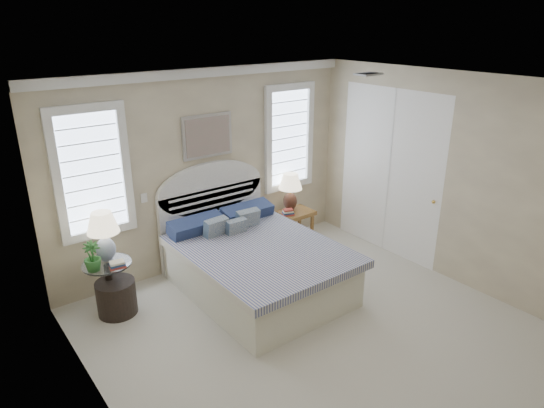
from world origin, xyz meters
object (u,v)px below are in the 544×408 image
(lamp_left, at_px, (103,231))
(lamp_right, at_px, (290,188))
(side_table_left, at_px, (109,282))
(nightstand_right, at_px, (296,220))
(bed, at_px, (253,261))
(floor_pot, at_px, (117,297))

(lamp_left, distance_m, lamp_right, 2.89)
(side_table_left, xyz_separation_m, lamp_left, (0.04, 0.09, 0.61))
(nightstand_right, distance_m, lamp_right, 0.51)
(side_table_left, bearing_deg, nightstand_right, 1.94)
(nightstand_right, xyz_separation_m, lamp_right, (-0.02, 0.12, 0.50))
(bed, distance_m, lamp_right, 1.59)
(floor_pot, bearing_deg, lamp_right, 6.26)
(side_table_left, height_order, lamp_right, lamp_right)
(bed, distance_m, side_table_left, 1.75)
(lamp_left, xyz_separation_m, lamp_right, (2.89, 0.13, -0.11))
(floor_pot, height_order, lamp_right, lamp_right)
(nightstand_right, height_order, lamp_left, lamp_left)
(floor_pot, distance_m, lamp_left, 0.81)
(floor_pot, distance_m, lamp_right, 2.99)
(nightstand_right, height_order, floor_pot, nightstand_right)
(nightstand_right, relative_size, floor_pot, 1.16)
(bed, height_order, lamp_left, bed)
(lamp_right, bearing_deg, lamp_left, -177.39)
(lamp_left, bearing_deg, bed, -22.87)
(lamp_left, relative_size, lamp_right, 1.04)
(side_table_left, bearing_deg, lamp_right, 4.28)
(bed, relative_size, floor_pot, 4.97)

